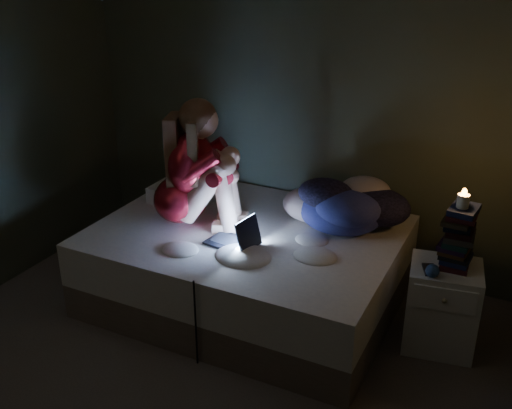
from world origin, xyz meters
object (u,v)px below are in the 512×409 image
Objects in this scene: bed at (248,265)px; laptop at (231,229)px; nightstand at (441,307)px; phone at (428,268)px; candle at (463,203)px; woman at (179,163)px.

laptop reaches higher than bed.
laptop is 0.57× the size of nightstand.
laptop is 1.23m from phone.
bed is 1.51m from candle.
phone is (1.66, 0.11, -0.43)m from woman.
candle is (0.03, 0.04, 0.69)m from nightstand.
nightstand is at bearing 2.91° from bed.
bed is 6.31× the size of laptop.
bed is 14.32× the size of phone.
bed is at bearing -4.16° from woman.
phone is (1.21, -0.01, 0.29)m from bed.
laptop is at bearing -88.54° from bed.
candle is at bearing 22.33° from laptop.
nightstand is 0.69m from candle.
candle reaches higher than laptop.
bed is 0.86m from woman.
woman is at bearing 176.62° from nightstand.
woman is 6.38× the size of phone.
woman reaches higher than nightstand.
candle reaches higher than phone.
laptop reaches higher than nightstand.
candle reaches higher than nightstand.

